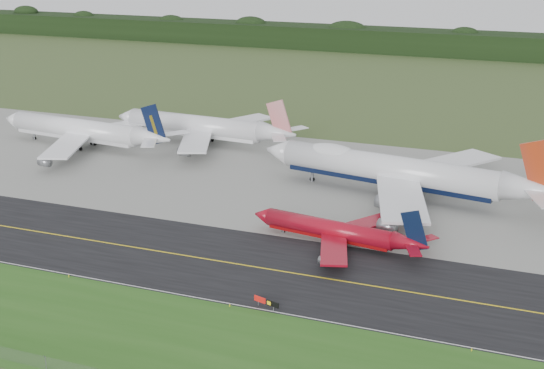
{
  "coord_description": "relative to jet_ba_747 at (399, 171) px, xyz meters",
  "views": [
    {
      "loc": [
        47.27,
        -126.14,
        60.78
      ],
      "look_at": [
        -9.46,
        22.0,
        7.73
      ],
      "focal_mm": 50.0,
      "sensor_mm": 36.0,
      "label": 1
    }
  ],
  "objects": [
    {
      "name": "jet_ba_747",
      "position": [
        0.0,
        0.0,
        0.0
      ],
      "size": [
        75.21,
        61.59,
        18.95
      ],
      "color": "silver",
      "rests_on": "ground"
    },
    {
      "name": "taxiway_edge_line",
      "position": [
        -13.95,
        -65.23,
        -6.42
      ],
      "size": [
        400.0,
        0.25,
        0.0
      ],
      "primitive_type": "cube",
      "color": "silver",
      "rests_on": "taxiway"
    },
    {
      "name": "taxiway_centreline",
      "position": [
        -13.95,
        -49.73,
        -6.42
      ],
      "size": [
        400.0,
        0.4,
        0.0
      ],
      "primitive_type": "cube",
      "color": "yellow",
      "rests_on": "taxiway"
    },
    {
      "name": "ground",
      "position": [
        -13.95,
        -45.73,
        -6.45
      ],
      "size": [
        600.0,
        600.0,
        0.0
      ],
      "primitive_type": "plane",
      "color": "#334A22",
      "rests_on": "ground"
    },
    {
      "name": "jet_star_tail",
      "position": [
        -64.47,
        26.42,
        -1.13
      ],
      "size": [
        60.5,
        50.56,
        15.96
      ],
      "color": "white",
      "rests_on": "ground"
    },
    {
      "name": "taxiway_sign",
      "position": [
        -8.83,
        -64.52,
        -5.24
      ],
      "size": [
        5.01,
        1.64,
        1.72
      ],
      "color": "slate",
      "rests_on": "ground"
    },
    {
      "name": "jet_navy_gold",
      "position": [
        -95.63,
        10.35,
        -1.27
      ],
      "size": [
        61.19,
        53.03,
        15.78
      ],
      "color": "white",
      "rests_on": "ground"
    },
    {
      "name": "taxiway",
      "position": [
        -13.95,
        -49.73,
        -6.44
      ],
      "size": [
        400.0,
        32.0,
        0.02
      ],
      "primitive_type": "cube",
      "color": "black",
      "rests_on": "ground"
    },
    {
      "name": "edge_marker_right",
      "position": [
        25.52,
        -66.23,
        -6.2
      ],
      "size": [
        0.16,
        0.16,
        0.5
      ],
      "primitive_type": "cylinder",
      "color": "yellow",
      "rests_on": "ground"
    },
    {
      "name": "grass_verge",
      "position": [
        -13.95,
        -80.73,
        -6.45
      ],
      "size": [
        400.0,
        30.0,
        0.01
      ],
      "primitive_type": "cube",
      "color": "#275418",
      "rests_on": "ground"
    },
    {
      "name": "apron",
      "position": [
        -13.95,
        5.27,
        -6.44
      ],
      "size": [
        400.0,
        78.0,
        0.01
      ],
      "primitive_type": "cube",
      "color": "gray",
      "rests_on": "ground"
    },
    {
      "name": "horizon_treeline",
      "position": [
        -13.95,
        228.04,
        -0.98
      ],
      "size": [
        700.0,
        25.0,
        12.0
      ],
      "color": "black",
      "rests_on": "ground"
    },
    {
      "name": "edge_marker_center",
      "position": [
        -14.86,
        -66.23,
        -6.2
      ],
      "size": [
        0.16,
        0.16,
        0.5
      ],
      "primitive_type": "cylinder",
      "color": "yellow",
      "rests_on": "ground"
    },
    {
      "name": "jet_red_737",
      "position": [
        -5.19,
        -33.5,
        -3.55
      ],
      "size": [
        38.82,
        31.35,
        10.49
      ],
      "color": "maroon",
      "rests_on": "ground"
    },
    {
      "name": "edge_marker_left",
      "position": [
        -47.5,
        -66.23,
        -6.2
      ],
      "size": [
        0.16,
        0.16,
        0.5
      ],
      "primitive_type": "cylinder",
      "color": "yellow",
      "rests_on": "ground"
    }
  ]
}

